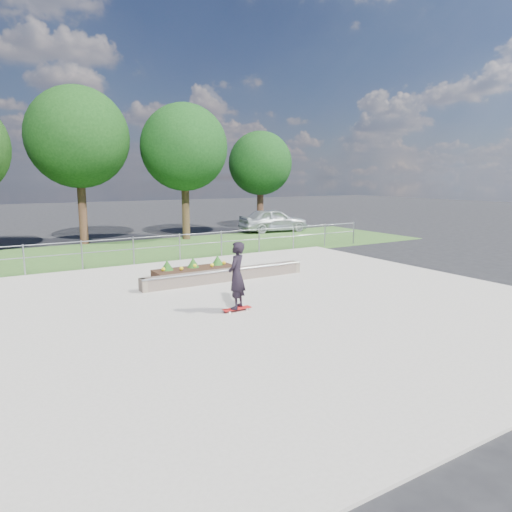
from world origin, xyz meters
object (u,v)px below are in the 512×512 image
Objects in this scene: skateboarder at (237,276)px; grind_ledge at (226,275)px; parked_car at (273,220)px; planter_bed at (195,270)px.

grind_ledge is at bearing 66.96° from skateboarder.
skateboarder is 18.55m from parked_car.
grind_ledge is 3.22× the size of skateboarder.
planter_bed is 0.66× the size of parked_car.
grind_ledge is at bearing -70.03° from planter_bed.
parked_car is at bearing 50.53° from grind_ledge.
skateboarder reaches higher than grind_ledge.
skateboarder reaches higher than planter_bed.
planter_bed is at bearing 79.24° from skateboarder.
skateboarder is at bearing -113.04° from grind_ledge.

